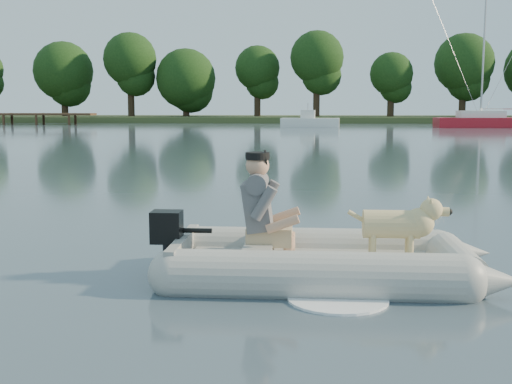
{
  "coord_description": "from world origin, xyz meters",
  "views": [
    {
      "loc": [
        0.28,
        -6.24,
        1.89
      ],
      "look_at": [
        -0.06,
        2.0,
        0.75
      ],
      "focal_mm": 45.0,
      "sensor_mm": 36.0,
      "label": 1
    }
  ],
  "objects_px": {
    "motorboat": "(310,116)",
    "sailboat": "(486,122)",
    "dinghy": "(328,222)",
    "dog": "(391,229)",
    "man": "(260,202)"
  },
  "relations": [
    {
      "from": "dog",
      "to": "dinghy",
      "type": "bearing_deg",
      "value": -175.43
    },
    {
      "from": "motorboat",
      "to": "sailboat",
      "type": "bearing_deg",
      "value": 6.04
    },
    {
      "from": "dog",
      "to": "sailboat",
      "type": "distance_m",
      "value": 47.62
    },
    {
      "from": "dog",
      "to": "sailboat",
      "type": "height_order",
      "value": "sailboat"
    },
    {
      "from": "motorboat",
      "to": "sailboat",
      "type": "xyz_separation_m",
      "value": [
        13.95,
        -0.02,
        -0.45
      ]
    },
    {
      "from": "dinghy",
      "to": "motorboat",
      "type": "height_order",
      "value": "motorboat"
    },
    {
      "from": "dinghy",
      "to": "dog",
      "type": "distance_m",
      "value": 0.69
    },
    {
      "from": "dinghy",
      "to": "dog",
      "type": "bearing_deg",
      "value": 4.57
    },
    {
      "from": "dog",
      "to": "motorboat",
      "type": "xyz_separation_m",
      "value": [
        1.02,
        45.22,
        0.38
      ]
    },
    {
      "from": "man",
      "to": "sailboat",
      "type": "distance_m",
      "value": 48.04
    },
    {
      "from": "dog",
      "to": "man",
      "type": "bearing_deg",
      "value": -180.0
    },
    {
      "from": "dog",
      "to": "sailboat",
      "type": "relative_size",
      "value": 0.09
    },
    {
      "from": "dinghy",
      "to": "dog",
      "type": "height_order",
      "value": "dinghy"
    },
    {
      "from": "dinghy",
      "to": "sailboat",
      "type": "relative_size",
      "value": 0.43
    },
    {
      "from": "motorboat",
      "to": "sailboat",
      "type": "distance_m",
      "value": 13.96
    }
  ]
}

